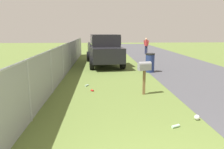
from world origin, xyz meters
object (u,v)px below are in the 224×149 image
(pickup_truck, at_px, (104,49))
(pedestrian, at_px, (146,45))
(trash_bin, at_px, (150,63))
(mailbox, at_px, (144,68))

(pickup_truck, xyz_separation_m, pedestrian, (7.11, -4.41, -0.19))
(trash_bin, bearing_deg, mailbox, 164.42)
(mailbox, bearing_deg, trash_bin, -32.12)
(pickup_truck, height_order, trash_bin, pickup_truck)
(mailbox, height_order, pedestrian, pedestrian)
(pickup_truck, xyz_separation_m, trash_bin, (-2.73, -2.56, -0.56))
(pedestrian, bearing_deg, mailbox, 12.25)
(trash_bin, bearing_deg, pickup_truck, 43.11)
(pickup_truck, relative_size, pedestrian, 3.63)
(mailbox, distance_m, trash_bin, 4.56)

